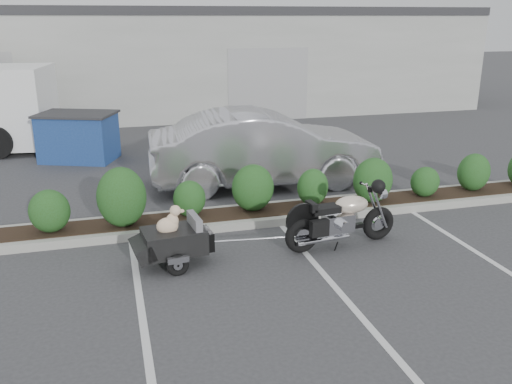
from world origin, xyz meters
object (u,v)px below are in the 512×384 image
object	(u,v)px
sedan	(265,148)
dumpster	(78,136)
motorcycle	(342,220)
pet_trailer	(173,240)

from	to	relation	value
sedan	dumpster	bearing A→B (deg)	53.21
motorcycle	sedan	world-z (taller)	sedan
motorcycle	pet_trailer	size ratio (longest dim) A/B	1.24
pet_trailer	dumpster	xyz separation A→B (m)	(-1.61, 7.10, 0.23)
motorcycle	dumpster	bearing A→B (deg)	115.17
dumpster	sedan	bearing A→B (deg)	-18.12
pet_trailer	sedan	bearing A→B (deg)	49.00
motorcycle	sedan	size ratio (longest dim) A/B	0.40
motorcycle	dumpster	size ratio (longest dim) A/B	0.90
motorcycle	pet_trailer	distance (m)	2.78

